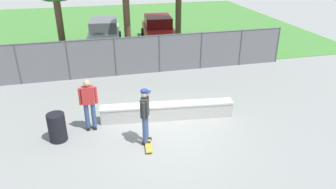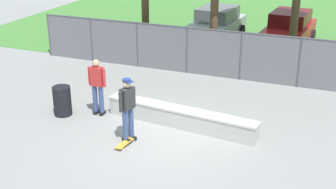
{
  "view_description": "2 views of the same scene",
  "coord_description": "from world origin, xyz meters",
  "px_view_note": "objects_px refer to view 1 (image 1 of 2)",
  "views": [
    {
      "loc": [
        -2.04,
        -8.81,
        5.66
      ],
      "look_at": [
        0.38,
        1.04,
        0.9
      ],
      "focal_mm": 33.83,
      "sensor_mm": 36.0,
      "label": 1
    },
    {
      "loc": [
        4.4,
        -10.47,
        5.97
      ],
      "look_at": [
        -0.04,
        0.91,
        0.99
      ],
      "focal_mm": 48.15,
      "sensor_mm": 36.0,
      "label": 2
    }
  ],
  "objects_px": {
    "skateboarder": "(145,114)",
    "car_red": "(158,29)",
    "concrete_ledge": "(167,111)",
    "skateboard": "(149,145)",
    "bystander": "(89,103)",
    "trash_bin": "(57,127)",
    "car_silver": "(104,34)"
  },
  "relations": [
    {
      "from": "skateboard",
      "to": "car_red",
      "type": "xyz_separation_m",
      "value": [
        2.83,
        11.59,
        0.77
      ]
    },
    {
      "from": "skateboarder",
      "to": "car_silver",
      "type": "distance_m",
      "value": 11.05
    },
    {
      "from": "skateboarder",
      "to": "car_silver",
      "type": "bearing_deg",
      "value": 93.05
    },
    {
      "from": "concrete_ledge",
      "to": "bystander",
      "type": "relative_size",
      "value": 2.63
    },
    {
      "from": "bystander",
      "to": "car_silver",
      "type": "bearing_deg",
      "value": 83.8
    },
    {
      "from": "car_silver",
      "to": "car_red",
      "type": "bearing_deg",
      "value": 4.86
    },
    {
      "from": "skateboarder",
      "to": "skateboard",
      "type": "height_order",
      "value": "skateboarder"
    },
    {
      "from": "skateboard",
      "to": "car_silver",
      "type": "bearing_deg",
      "value": 93.14
    },
    {
      "from": "bystander",
      "to": "trash_bin",
      "type": "relative_size",
      "value": 1.94
    },
    {
      "from": "bystander",
      "to": "trash_bin",
      "type": "height_order",
      "value": "bystander"
    },
    {
      "from": "concrete_ledge",
      "to": "trash_bin",
      "type": "distance_m",
      "value": 3.77
    },
    {
      "from": "skateboard",
      "to": "concrete_ledge",
      "type": "bearing_deg",
      "value": 58.62
    },
    {
      "from": "skateboard",
      "to": "car_silver",
      "type": "relative_size",
      "value": 0.19
    },
    {
      "from": "car_red",
      "to": "bystander",
      "type": "relative_size",
      "value": 2.39
    },
    {
      "from": "skateboard",
      "to": "bystander",
      "type": "xyz_separation_m",
      "value": [
        -1.68,
        1.52,
        0.94
      ]
    },
    {
      "from": "car_silver",
      "to": "bystander",
      "type": "distance_m",
      "value": 9.84
    },
    {
      "from": "skateboarder",
      "to": "skateboard",
      "type": "bearing_deg",
      "value": -83.26
    },
    {
      "from": "car_red",
      "to": "trash_bin",
      "type": "distance_m",
      "value": 11.89
    },
    {
      "from": "concrete_ledge",
      "to": "skateboarder",
      "type": "distance_m",
      "value": 1.87
    },
    {
      "from": "trash_bin",
      "to": "skateboard",
      "type": "bearing_deg",
      "value": -21.81
    },
    {
      "from": "skateboard",
      "to": "bystander",
      "type": "relative_size",
      "value": 0.45
    },
    {
      "from": "skateboarder",
      "to": "skateboard",
      "type": "relative_size",
      "value": 2.25
    },
    {
      "from": "concrete_ledge",
      "to": "car_silver",
      "type": "bearing_deg",
      "value": 99.53
    },
    {
      "from": "skateboard",
      "to": "car_red",
      "type": "distance_m",
      "value": 11.96
    },
    {
      "from": "skateboarder",
      "to": "car_red",
      "type": "distance_m",
      "value": 11.68
    },
    {
      "from": "skateboarder",
      "to": "trash_bin",
      "type": "height_order",
      "value": "skateboarder"
    },
    {
      "from": "car_silver",
      "to": "trash_bin",
      "type": "bearing_deg",
      "value": -101.67
    },
    {
      "from": "concrete_ledge",
      "to": "skateboarder",
      "type": "xyz_separation_m",
      "value": [
        -1.03,
        -1.38,
        0.74
      ]
    },
    {
      "from": "concrete_ledge",
      "to": "car_silver",
      "type": "height_order",
      "value": "car_silver"
    },
    {
      "from": "trash_bin",
      "to": "skateboarder",
      "type": "bearing_deg",
      "value": -17.02
    },
    {
      "from": "concrete_ledge",
      "to": "skateboarder",
      "type": "height_order",
      "value": "skateboarder"
    },
    {
      "from": "concrete_ledge",
      "to": "car_red",
      "type": "xyz_separation_m",
      "value": [
        1.82,
        9.95,
        0.54
      ]
    }
  ]
}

